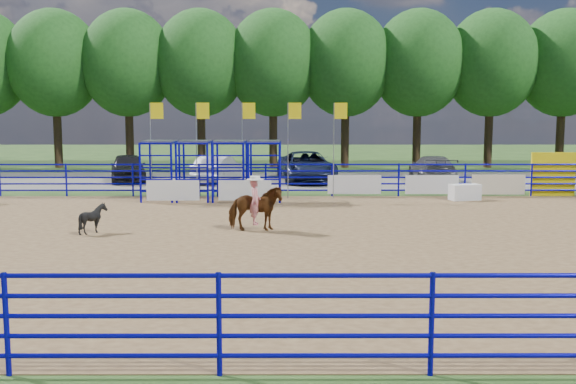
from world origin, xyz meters
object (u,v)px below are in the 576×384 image
object	(u,v)px
car_a	(128,167)
car_c	(306,166)
calf	(93,218)
car_b	(218,169)
horse_and_rider	(255,204)
car_d	(432,169)
announcer_table	(465,192)

from	to	relation	value
car_a	car_c	bearing A→B (deg)	-14.64
calf	car_b	xyz separation A→B (m)	(2.24, 15.31, 0.25)
horse_and_rider	car_d	world-z (taller)	horse_and_rider
horse_and_rider	calf	bearing A→B (deg)	-175.50
car_d	horse_and_rider	bearing A→B (deg)	60.93
announcer_table	horse_and_rider	bearing A→B (deg)	-139.81
horse_and_rider	car_c	distance (m)	15.38
horse_and_rider	car_b	world-z (taller)	horse_and_rider
car_b	horse_and_rider	bearing A→B (deg)	114.80
horse_and_rider	car_d	xyz separation A→B (m)	(9.04, 15.17, -0.15)
announcer_table	car_c	bearing A→B (deg)	129.83
horse_and_rider	car_b	bearing A→B (deg)	100.57
car_d	calf	bearing A→B (deg)	49.62
announcer_table	car_d	bearing A→B (deg)	87.39
car_d	car_b	bearing A→B (deg)	2.96
horse_and_rider	car_c	size ratio (longest dim) A/B	0.42
calf	car_d	xyz separation A→B (m)	(14.06, 15.56, 0.24)
announcer_table	car_c	xyz separation A→B (m)	(-6.60, 7.91, 0.47)
car_b	car_c	distance (m)	4.87
car_d	announcer_table	bearing A→B (deg)	89.10
announcer_table	calf	size ratio (longest dim) A/B	1.38
car_a	car_d	world-z (taller)	car_a
car_a	horse_and_rider	bearing A→B (deg)	-77.82
car_c	car_b	bearing A→B (deg)	177.05
announcer_table	car_b	distance (m)	13.75
car_a	car_c	size ratio (longest dim) A/B	0.77
car_d	car_c	bearing A→B (deg)	1.11
calf	car_b	distance (m)	15.47
car_c	car_a	bearing A→B (deg)	173.46
car_a	car_d	distance (m)	16.81
car_a	car_b	world-z (taller)	car_a
announcer_table	car_a	world-z (taller)	car_a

